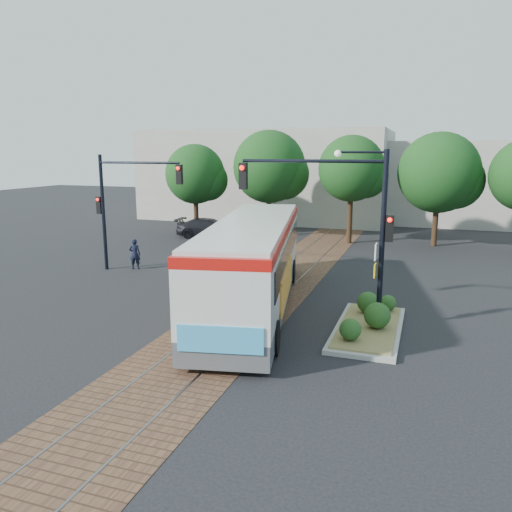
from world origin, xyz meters
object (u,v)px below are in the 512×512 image
object	(u,v)px
officer	(135,254)
city_bus	(253,259)
signal_pole_main	(347,211)
signal_pole_left	(121,197)
traffic_island	(369,321)
parked_car	(209,228)

from	to	relation	value
officer	city_bus	bearing A→B (deg)	131.94
signal_pole_main	officer	bearing A→B (deg)	155.91
city_bus	signal_pole_main	world-z (taller)	signal_pole_main
signal_pole_left	city_bus	bearing A→B (deg)	-23.45
signal_pole_main	signal_pole_left	bearing A→B (deg)	158.55
signal_pole_main	signal_pole_left	xyz separation A→B (m)	(-12.23, 4.80, -0.29)
city_bus	officer	bearing A→B (deg)	141.20
traffic_island	officer	world-z (taller)	officer
signal_pole_main	parked_car	size ratio (longest dim) A/B	1.24
signal_pole_main	signal_pole_left	distance (m)	13.14
city_bus	officer	xyz separation A→B (m)	(-8.15, 4.20, -1.14)
city_bus	signal_pole_main	bearing A→B (deg)	-28.33
city_bus	signal_pole_left	xyz separation A→B (m)	(-8.45, 3.67, 1.91)
traffic_island	signal_pole_main	size ratio (longest dim) A/B	0.87
city_bus	traffic_island	world-z (taller)	city_bus
parked_car	traffic_island	bearing A→B (deg)	-144.89
city_bus	signal_pole_left	size ratio (longest dim) A/B	2.23
city_bus	parked_car	xyz separation A→B (m)	(-8.50, 14.55, -1.25)
signal_pole_left	signal_pole_main	bearing A→B (deg)	-21.45
parked_car	city_bus	bearing A→B (deg)	-154.59
officer	signal_pole_left	bearing A→B (deg)	39.70
parked_car	officer	bearing A→B (deg)	177.05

